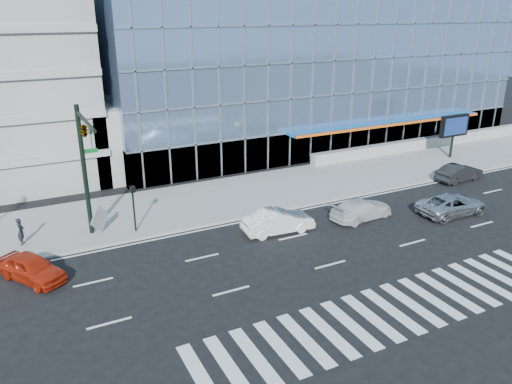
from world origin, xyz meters
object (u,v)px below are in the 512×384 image
dark_sedan (459,173)px  tilted_panel (100,219)px  silver_suv (452,205)px  pedestrian (21,231)px  marquee_sign (454,127)px  ped_signal_post (133,201)px  traffic_signal (84,144)px  white_suv (361,209)px  red_sedan (31,268)px  white_sedan (278,221)px

dark_sedan → tilted_panel: bearing=80.5°
silver_suv → dark_sedan: bearing=-49.7°
pedestrian → marquee_sign: bearing=-74.0°
ped_signal_post → dark_sedan: bearing=-4.3°
traffic_signal → silver_suv: size_ratio=1.57×
tilted_panel → marquee_sign: bearing=-37.8°
traffic_signal → silver_suv: bearing=-15.8°
white_suv → dark_sedan: dark_sedan is taller
marquee_sign → silver_suv: bearing=-136.8°
dark_sedan → red_sedan: dark_sedan is taller
ped_signal_post → traffic_signal: bearing=-171.5°
white_suv → red_sedan: size_ratio=1.14×
traffic_signal → dark_sedan: 29.11m
marquee_sign → tilted_panel: 32.62m
dark_sedan → tilted_panel: tilted_panel is taller
ped_signal_post → white_suv: 14.85m
marquee_sign → white_sedan: marquee_sign is taller
ped_signal_post → dark_sedan: size_ratio=0.70×
red_sedan → pedestrian: (-0.21, 4.48, 0.28)m
traffic_signal → white_sedan: bearing=-18.6°
pedestrian → white_sedan: bearing=-96.4°
white_suv → tilted_panel: 16.89m
ped_signal_post → white_sedan: size_ratio=0.66×
white_sedan → dark_sedan: white_sedan is taller
white_sedan → tilted_panel: 11.03m
white_suv → pedestrian: bearing=67.9°
ped_signal_post → pedestrian: bearing=169.2°
marquee_sign → pedestrian: size_ratio=2.43×
marquee_sign → white_suv: size_ratio=0.86×
red_sedan → marquee_sign: bearing=-22.8°
traffic_signal → marquee_sign: size_ratio=2.00×
silver_suv → white_sedan: white_sedan is taller
ped_signal_post → tilted_panel: bearing=159.3°
white_sedan → pedestrian: pedestrian is taller
silver_suv → white_suv: size_ratio=1.10×
dark_sedan → tilted_panel: size_ratio=3.30×
tilted_panel → white_sedan: bearing=-66.9°
traffic_signal → white_suv: 17.93m
marquee_sign → white_sedan: 23.65m
white_sedan → dark_sedan: size_ratio=1.07×
traffic_signal → red_sedan: traffic_signal is taller
silver_suv → red_sedan: size_ratio=1.25×
dark_sedan → ped_signal_post: bearing=81.7°
marquee_sign → red_sedan: (-36.73, -6.30, -2.37)m
marquee_sign → white_sedan: bearing=-162.8°
traffic_signal → white_suv: bearing=-14.1°
marquee_sign → pedestrian: marquee_sign is taller
white_sedan → pedestrian: (-14.45, 5.14, 0.22)m
marquee_sign → white_suv: marquee_sign is taller
marquee_sign → traffic_signal: bearing=-174.1°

